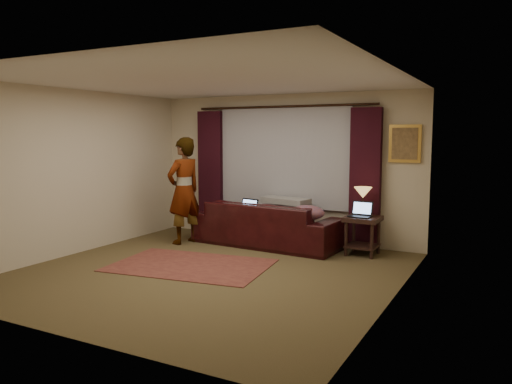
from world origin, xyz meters
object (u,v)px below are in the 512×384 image
at_px(tiffany_lamp, 363,201).
at_px(end_table, 362,236).
at_px(laptop_sofa, 245,207).
at_px(sofa, 267,215).
at_px(laptop_table, 360,209).
at_px(person, 184,191).

bearing_deg(tiffany_lamp, end_table, -69.24).
bearing_deg(laptop_sofa, sofa, 30.25).
bearing_deg(laptop_table, end_table, 65.91).
relative_size(laptop_sofa, tiffany_lamp, 0.85).
bearing_deg(laptop_table, person, -165.92).
distance_m(laptop_table, person, 3.02).
distance_m(sofa, laptop_sofa, 0.42).
bearing_deg(laptop_sofa, laptop_table, 16.38).
bearing_deg(laptop_sofa, person, -143.63).
relative_size(end_table, person, 0.33).
xyz_separation_m(sofa, end_table, (1.65, 0.06, -0.21)).
bearing_deg(end_table, tiffany_lamp, 110.76).
relative_size(sofa, tiffany_lamp, 5.60).
xyz_separation_m(end_table, laptop_table, (-0.03, -0.06, 0.43)).
bearing_deg(person, tiffany_lamp, 118.30).
bearing_deg(tiffany_lamp, person, -167.10).
relative_size(sofa, end_table, 4.20).
xyz_separation_m(sofa, laptop_table, (1.61, -0.00, 0.21)).
bearing_deg(tiffany_lamp, laptop_sofa, -172.55).
distance_m(end_table, person, 3.12).
height_order(tiffany_lamp, person, person).
distance_m(end_table, tiffany_lamp, 0.54).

